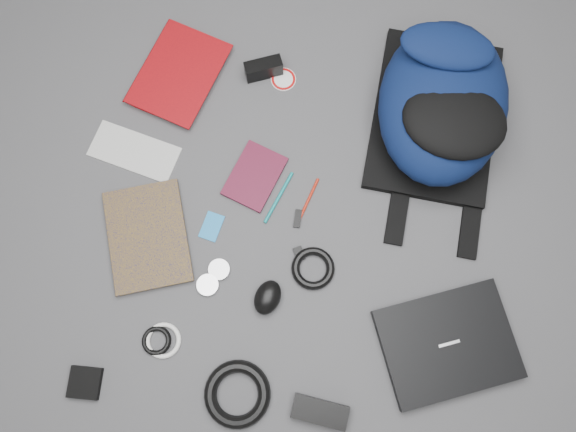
# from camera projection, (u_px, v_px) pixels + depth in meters

# --- Properties ---
(ground) EXTENTS (4.00, 4.00, 0.00)m
(ground) POSITION_uv_depth(u_px,v_px,m) (288.00, 218.00, 1.51)
(ground) COLOR #4F4F51
(ground) RESTS_ON ground
(backpack) EXTENTS (0.42, 0.56, 0.22)m
(backpack) POSITION_uv_depth(u_px,v_px,m) (443.00, 102.00, 1.47)
(backpack) COLOR #071232
(backpack) RESTS_ON ground
(laptop) EXTENTS (0.39, 0.34, 0.03)m
(laptop) POSITION_uv_depth(u_px,v_px,m) (447.00, 344.00, 1.41)
(laptop) COLOR black
(laptop) RESTS_ON ground
(textbook_red) EXTENTS (0.30, 0.34, 0.03)m
(textbook_red) POSITION_uv_depth(u_px,v_px,m) (146.00, 60.00, 1.60)
(textbook_red) COLOR maroon
(textbook_red) RESTS_ON ground
(comic_book) EXTENTS (0.27, 0.33, 0.02)m
(comic_book) POSITION_uv_depth(u_px,v_px,m) (109.00, 244.00, 1.48)
(comic_book) COLOR #A77C0B
(comic_book) RESTS_ON ground
(envelope) EXTENTS (0.26, 0.18, 0.00)m
(envelope) POSITION_uv_depth(u_px,v_px,m) (134.00, 152.00, 1.55)
(envelope) COLOR silver
(envelope) RESTS_ON ground
(dvd_case) EXTENTS (0.18, 0.21, 0.01)m
(dvd_case) POSITION_uv_depth(u_px,v_px,m) (255.00, 176.00, 1.53)
(dvd_case) COLOR #460D1F
(dvd_case) RESTS_ON ground
(compact_camera) EXTENTS (0.11, 0.07, 0.06)m
(compact_camera) POSITION_uv_depth(u_px,v_px,m) (264.00, 69.00, 1.58)
(compact_camera) COLOR black
(compact_camera) RESTS_ON ground
(sticker_disc) EXTENTS (0.07, 0.07, 0.00)m
(sticker_disc) POSITION_uv_depth(u_px,v_px,m) (283.00, 79.00, 1.60)
(sticker_disc) COLOR white
(sticker_disc) RESTS_ON ground
(pen_teal) EXTENTS (0.07, 0.15, 0.01)m
(pen_teal) POSITION_uv_depth(u_px,v_px,m) (279.00, 197.00, 1.52)
(pen_teal) COLOR #0E8183
(pen_teal) RESTS_ON ground
(pen_red) EXTENTS (0.06, 0.13, 0.01)m
(pen_red) POSITION_uv_depth(u_px,v_px,m) (308.00, 201.00, 1.51)
(pen_red) COLOR #B8200E
(pen_red) RESTS_ON ground
(id_badge) EXTENTS (0.07, 0.09, 0.00)m
(id_badge) POSITION_uv_depth(u_px,v_px,m) (212.00, 227.00, 1.50)
(id_badge) COLOR #1B81CE
(id_badge) RESTS_ON ground
(usb_black) EXTENTS (0.02, 0.05, 0.01)m
(usb_black) POSITION_uv_depth(u_px,v_px,m) (298.00, 219.00, 1.50)
(usb_black) COLOR black
(usb_black) RESTS_ON ground
(key_fob) EXTENTS (0.04, 0.04, 0.01)m
(key_fob) POSITION_uv_depth(u_px,v_px,m) (299.00, 254.00, 1.48)
(key_fob) COLOR black
(key_fob) RESTS_ON ground
(mouse) EXTENTS (0.09, 0.11, 0.05)m
(mouse) POSITION_uv_depth(u_px,v_px,m) (268.00, 297.00, 1.43)
(mouse) COLOR black
(mouse) RESTS_ON ground
(headphone_left) EXTENTS (0.07, 0.07, 0.01)m
(headphone_left) POSITION_uv_depth(u_px,v_px,m) (208.00, 285.00, 1.46)
(headphone_left) COLOR silver
(headphone_left) RESTS_ON ground
(headphone_right) EXTENTS (0.07, 0.07, 0.01)m
(headphone_right) POSITION_uv_depth(u_px,v_px,m) (219.00, 270.00, 1.47)
(headphone_right) COLOR #A6A6A8
(headphone_right) RESTS_ON ground
(cable_coil) EXTENTS (0.15, 0.15, 0.02)m
(cable_coil) POSITION_uv_depth(u_px,v_px,m) (313.00, 268.00, 1.46)
(cable_coil) COLOR black
(cable_coil) RESTS_ON ground
(power_brick) EXTENTS (0.15, 0.08, 0.03)m
(power_brick) POSITION_uv_depth(u_px,v_px,m) (320.00, 412.00, 1.38)
(power_brick) COLOR black
(power_brick) RESTS_ON ground
(power_cord_coil) EXTENTS (0.21, 0.21, 0.03)m
(power_cord_coil) POSITION_uv_depth(u_px,v_px,m) (237.00, 394.00, 1.39)
(power_cord_coil) COLOR black
(power_cord_coil) RESTS_ON ground
(pouch) EXTENTS (0.08, 0.08, 0.02)m
(pouch) POSITION_uv_depth(u_px,v_px,m) (85.00, 383.00, 1.40)
(pouch) COLOR black
(pouch) RESTS_ON ground
(earbud_coil) EXTENTS (0.08, 0.08, 0.01)m
(earbud_coil) POSITION_uv_depth(u_px,v_px,m) (157.00, 341.00, 1.43)
(earbud_coil) COLOR black
(earbud_coil) RESTS_ON ground
(white_cable_coil) EXTENTS (0.10, 0.10, 0.01)m
(white_cable_coil) POSITION_uv_depth(u_px,v_px,m) (163.00, 340.00, 1.43)
(white_cable_coil) COLOR white
(white_cable_coil) RESTS_ON ground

